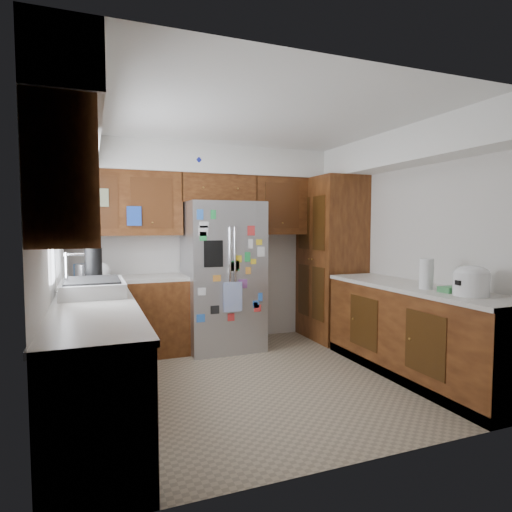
# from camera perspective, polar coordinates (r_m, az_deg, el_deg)

# --- Properties ---
(floor) EXTENTS (3.60, 3.60, 0.00)m
(floor) POSITION_cam_1_polar(r_m,az_deg,el_deg) (4.37, 0.36, -16.22)
(floor) COLOR tan
(floor) RESTS_ON ground
(room_shell) EXTENTS (3.64, 3.24, 2.52)m
(room_shell) POSITION_cam_1_polar(r_m,az_deg,el_deg) (4.42, -2.68, 8.06)
(room_shell) COLOR silver
(room_shell) RESTS_ON ground
(left_counter_run) EXTENTS (1.36, 3.20, 0.92)m
(left_counter_run) POSITION_cam_1_polar(r_m,az_deg,el_deg) (3.99, -18.70, -11.93)
(left_counter_run) COLOR #3C1B0B
(left_counter_run) RESTS_ON ground
(right_counter_run) EXTENTS (0.63, 2.25, 0.92)m
(right_counter_run) POSITION_cam_1_polar(r_m,az_deg,el_deg) (4.62, 20.52, -9.88)
(right_counter_run) COLOR #3C1B0B
(right_counter_run) RESTS_ON ground
(pantry) EXTENTS (0.60, 0.90, 2.15)m
(pantry) POSITION_cam_1_polar(r_m,az_deg,el_deg) (5.82, 9.97, -0.34)
(pantry) COLOR #3C1B0B
(pantry) RESTS_ON ground
(fridge) EXTENTS (0.90, 0.79, 1.80)m
(fridge) POSITION_cam_1_polar(r_m,az_deg,el_deg) (5.27, -4.47, -2.65)
(fridge) COLOR #A2A2A7
(fridge) RESTS_ON ground
(bridge_cabinet) EXTENTS (0.96, 0.34, 0.35)m
(bridge_cabinet) POSITION_cam_1_polar(r_m,az_deg,el_deg) (5.47, -5.22, 8.86)
(bridge_cabinet) COLOR #3C1B0B
(bridge_cabinet) RESTS_ON fridge
(fridge_top_items) EXTENTS (0.70, 0.29, 0.29)m
(fridge_top_items) POSITION_cam_1_polar(r_m,az_deg,el_deg) (5.41, -6.24, 12.16)
(fridge_top_items) COLOR #1720A1
(fridge_top_items) RESTS_ON bridge_cabinet
(sink_assembly) EXTENTS (0.52, 0.70, 0.37)m
(sink_assembly) POSITION_cam_1_polar(r_m,az_deg,el_deg) (3.94, -20.95, -3.88)
(sink_assembly) COLOR silver
(sink_assembly) RESTS_ON left_counter_run
(left_counter_clutter) EXTENTS (0.38, 0.94, 0.38)m
(left_counter_clutter) POSITION_cam_1_polar(r_m,az_deg,el_deg) (4.67, -20.86, -1.90)
(left_counter_clutter) COLOR black
(left_counter_clutter) RESTS_ON left_counter_run
(rice_cooker) EXTENTS (0.30, 0.29, 0.26)m
(rice_cooker) POSITION_cam_1_polar(r_m,az_deg,el_deg) (4.07, 26.77, -2.86)
(rice_cooker) COLOR white
(rice_cooker) RESTS_ON right_counter_run
(paper_towel) EXTENTS (0.13, 0.13, 0.29)m
(paper_towel) POSITION_cam_1_polar(r_m,az_deg,el_deg) (4.32, 21.77, -2.23)
(paper_towel) COLOR white
(paper_towel) RESTS_ON right_counter_run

